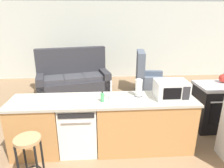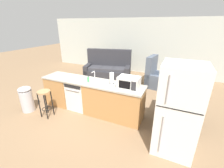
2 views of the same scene
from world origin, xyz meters
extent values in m
plane|color=#896B4C|center=(0.00, 0.00, 0.00)|extent=(24.00, 24.00, 0.00)
cube|color=beige|center=(0.30, 4.20, 1.30)|extent=(10.00, 0.06, 2.60)
cube|color=#B77F47|center=(-0.93, 0.00, 0.43)|extent=(0.75, 0.62, 0.86)
cube|color=#B77F47|center=(0.83, 0.00, 0.43)|extent=(1.55, 0.62, 0.86)
cube|color=#ADA899|center=(0.15, 0.00, 0.88)|extent=(2.94, 0.66, 0.04)
cube|color=#49331C|center=(0.15, 0.00, 0.04)|extent=(2.86, 0.56, 0.08)
cube|color=silver|center=(-0.25, 0.00, 0.42)|extent=(0.58, 0.58, 0.84)
cube|color=black|center=(-0.25, -0.30, 0.78)|extent=(0.52, 0.01, 0.08)
cylinder|color=#B2B2B7|center=(-0.25, -0.31, 0.68)|extent=(0.44, 0.02, 0.02)
cube|color=black|center=(2.35, 0.55, 0.42)|extent=(0.76, 0.64, 0.85)
cube|color=black|center=(2.35, 0.22, 0.47)|extent=(0.53, 0.01, 0.43)
cylinder|color=silver|center=(2.35, 0.20, 0.70)|extent=(0.61, 0.03, 0.03)
cube|color=#B7B7BC|center=(2.35, 0.55, 0.88)|extent=(0.76, 0.64, 0.05)
torus|color=black|center=(2.18, 0.42, 0.89)|extent=(0.16, 0.16, 0.01)
torus|color=black|center=(2.52, 0.42, 0.89)|extent=(0.16, 0.16, 0.01)
torus|color=black|center=(2.18, 0.68, 0.89)|extent=(0.16, 0.16, 0.01)
torus|color=black|center=(2.52, 0.68, 0.89)|extent=(0.16, 0.16, 0.01)
cube|color=silver|center=(2.35, -0.55, 0.87)|extent=(0.72, 0.70, 1.74)
cylinder|color=#B2B2B7|center=(2.15, -0.92, 1.41)|extent=(0.02, 0.02, 0.46)
cylinder|color=#B2B2B7|center=(2.15, -0.92, 0.54)|extent=(0.02, 0.02, 0.76)
cube|color=black|center=(2.35, -0.90, 1.08)|extent=(0.68, 0.01, 0.01)
cube|color=white|center=(1.23, 0.00, 1.04)|extent=(0.50, 0.36, 0.28)
cube|color=black|center=(1.18, -0.18, 1.04)|extent=(0.27, 0.01, 0.18)
cube|color=#2D2D33|center=(1.40, -0.18, 1.04)|extent=(0.11, 0.01, 0.21)
cylinder|color=silver|center=(0.27, 0.02, 0.92)|extent=(0.07, 0.07, 0.03)
cylinder|color=silver|center=(0.27, 0.02, 1.06)|extent=(0.02, 0.02, 0.26)
cylinder|color=silver|center=(0.27, -0.05, 1.19)|extent=(0.02, 0.14, 0.02)
cylinder|color=#4C4C51|center=(0.73, 0.10, 0.91)|extent=(0.14, 0.14, 0.01)
cylinder|color=white|center=(0.73, 0.10, 1.05)|extent=(0.11, 0.11, 0.27)
cylinder|color=#4CB266|center=(0.14, -0.09, 0.97)|extent=(0.06, 0.06, 0.14)
cylinder|color=black|center=(0.14, -0.09, 1.06)|extent=(0.02, 0.02, 0.04)
sphere|color=red|center=(2.52, 0.68, 0.99)|extent=(0.17, 0.17, 0.17)
sphere|color=black|center=(2.52, 0.68, 1.08)|extent=(0.03, 0.03, 0.03)
cone|color=red|center=(2.60, 0.68, 1.00)|extent=(0.08, 0.04, 0.06)
cylinder|color=tan|center=(-0.79, -0.75, 0.72)|extent=(0.32, 0.32, 0.04)
cylinder|color=black|center=(-0.91, -0.87, 0.35)|extent=(0.03, 0.03, 0.70)
cylinder|color=black|center=(-0.68, -0.87, 0.35)|extent=(0.03, 0.03, 0.70)
cylinder|color=black|center=(-0.91, -0.64, 0.35)|extent=(0.03, 0.03, 0.70)
cylinder|color=black|center=(-0.68, -0.64, 0.35)|extent=(0.03, 0.03, 0.70)
torus|color=black|center=(-0.79, -0.75, 0.22)|extent=(0.25, 0.25, 0.02)
cylinder|color=#B7B7BC|center=(-1.50, -0.78, 0.31)|extent=(0.34, 0.34, 0.62)
ellipsoid|color=#B7B7BC|center=(-1.50, -0.78, 0.67)|extent=(0.35, 0.35, 0.14)
cube|color=#2D2D33|center=(-0.64, 2.62, 0.21)|extent=(2.15, 1.33, 0.42)
cube|color=#2D2D33|center=(-0.71, 2.94, 0.64)|extent=(2.00, 0.69, 1.27)
cube|color=#2D2D33|center=(-1.51, 2.41, 0.31)|extent=(0.40, 0.92, 0.62)
cube|color=#2D2D33|center=(0.24, 2.82, 0.31)|extent=(0.40, 0.92, 0.62)
cube|color=#3B3B41|center=(-1.16, 2.44, 0.48)|extent=(0.69, 0.74, 0.12)
cube|color=#3B3B41|center=(-0.63, 2.57, 0.48)|extent=(0.69, 0.74, 0.12)
cube|color=#3B3B41|center=(-0.09, 2.70, 0.48)|extent=(0.69, 0.74, 0.12)
cube|color=#515B6B|center=(1.58, 2.58, 0.20)|extent=(0.91, 0.95, 0.40)
cube|color=#515B6B|center=(1.28, 2.62, 0.60)|extent=(0.32, 0.87, 1.20)
cube|color=#515B6B|center=(1.53, 2.24, 0.28)|extent=(0.81, 0.27, 0.55)
cube|color=#515B6B|center=(1.63, 2.92, 0.28)|extent=(0.81, 0.27, 0.55)
camera|label=1|loc=(0.10, -2.89, 2.15)|focal=32.00mm
camera|label=2|loc=(2.24, -3.17, 2.34)|focal=24.00mm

